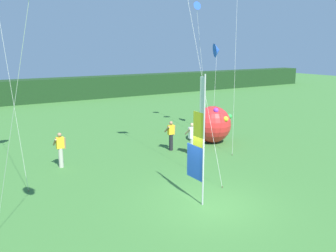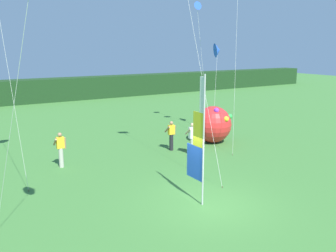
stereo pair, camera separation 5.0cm
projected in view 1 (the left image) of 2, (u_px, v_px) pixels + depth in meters
ground_plane at (206, 203)px, 13.66m from camera, size 120.00×120.00×0.00m
distant_treeline at (29, 91)px, 37.92m from camera, size 80.00×2.40×2.41m
banner_flag at (199, 143)px, 13.28m from camera, size 0.06×1.03×4.80m
person_near_banner at (192, 138)px, 19.55m from camera, size 0.55×0.48×1.76m
person_mid_field at (171, 135)px, 20.46m from camera, size 0.55×0.48×1.67m
person_far_left at (60, 149)px, 17.54m from camera, size 0.55×0.48×1.72m
inflatable_balloon at (213, 124)px, 22.14m from camera, size 2.22×2.25×2.22m
kite_blue_delta_0 at (217, 50)px, 24.20m from camera, size 1.84×2.01×5.96m
kite_blue_delta_2 at (197, 7)px, 24.77m from camera, size 0.60×1.37×8.69m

